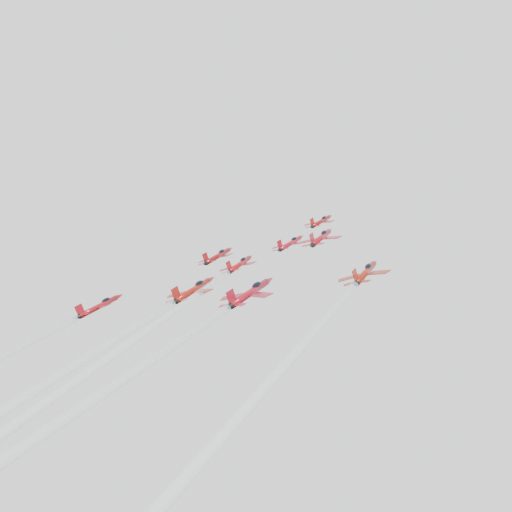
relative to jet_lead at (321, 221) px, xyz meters
The scene contains 7 objects.
jet_lead is the anchor object (origin of this frame).
jet_row2_left 28.51m from the jet_lead, 134.87° to the right, with size 9.82×12.63×7.76m.
jet_row2_center 19.67m from the jet_lead, 88.90° to the right, with size 8.62×11.10×6.81m.
jet_row2_right 20.29m from the jet_lead, 64.91° to the right, with size 10.42×13.41×8.23m.
jet_center 76.32m from the jet_lead, 95.15° to the right, with size 9.01×85.84×48.91m.
jet_rear_right 104.30m from the jet_lead, 84.91° to the right, with size 10.54×100.34×57.17m.
jet_rear_farright 95.98m from the jet_lead, 70.98° to the right, with size 8.86×84.39×48.08m.
Camera 1 is at (62.63, -98.33, 124.75)m, focal length 40.00 mm.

